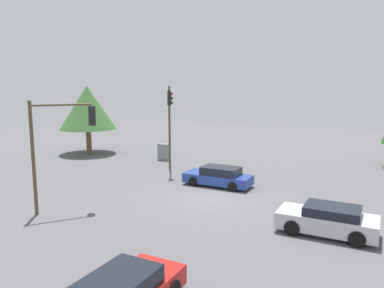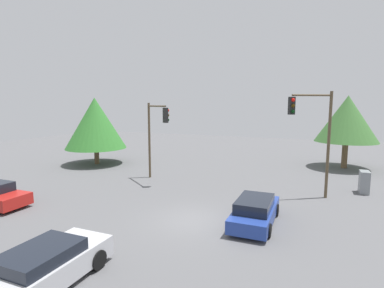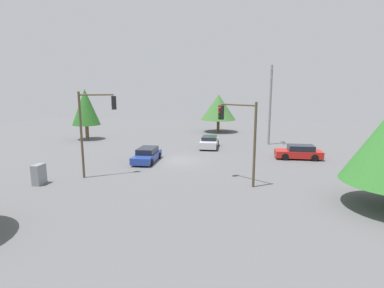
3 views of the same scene
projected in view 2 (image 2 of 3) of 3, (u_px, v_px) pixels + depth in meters
name	position (u px, v px, depth m)	size (l,w,h in m)	color
ground_plane	(196.00, 220.00, 15.21)	(80.00, 80.00, 0.00)	#5B5B5E
sedan_silver	(46.00, 266.00, 9.69)	(4.35, 2.04, 1.35)	silver
sedan_blue	(255.00, 211.00, 14.76)	(4.54, 1.92, 1.32)	#233D93
traffic_signal_main	(315.00, 127.00, 18.16)	(1.66, 2.48, 6.65)	brown
traffic_signal_cross	(156.00, 128.00, 22.57)	(2.16, 2.75, 5.97)	brown
electrical_cabinet	(364.00, 182.00, 19.79)	(1.01, 0.57, 1.48)	gray
tree_left	(95.00, 123.00, 29.14)	(5.83, 5.83, 6.50)	brown
tree_far	(347.00, 119.00, 27.17)	(5.45, 5.45, 6.66)	brown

